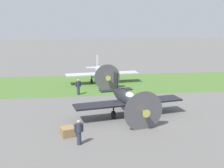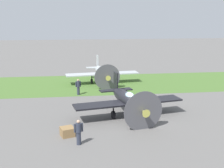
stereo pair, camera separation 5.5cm
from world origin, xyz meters
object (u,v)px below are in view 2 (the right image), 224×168
Objects in this scene: ground_crew_mechanic at (78,87)px; supply_crate at (67,132)px; airplane_lead at (128,100)px; airplane_wingman at (102,72)px; ground_crew_chief at (79,132)px.

supply_crate is at bearing -120.00° from ground_crew_mechanic.
airplane_lead is 5.47× the size of ground_crew_mechanic.
airplane_wingman is 5.32× the size of ground_crew_mechanic.
airplane_wingman is 18.16m from ground_crew_chief.
ground_crew_mechanic is at bearing -94.77° from supply_crate.
ground_crew_mechanic is 11.07m from supply_crate.
ground_crew_chief is (3.16, 17.87, -0.45)m from airplane_wingman.
airplane_wingman is 5.32× the size of ground_crew_chief.
airplane_lead is 6.77m from ground_crew_chief.
ground_crew_mechanic is at bearing 54.06° from airplane_wingman.
supply_crate is (0.92, 11.02, -0.59)m from ground_crew_mechanic.
supply_crate is at bearing -77.50° from ground_crew_chief.
ground_crew_chief is at bearing 40.07° from airplane_lead.
ground_crew_mechanic is (4.11, -7.29, -0.49)m from airplane_lead.
airplane_lead is 5.47× the size of ground_crew_chief.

